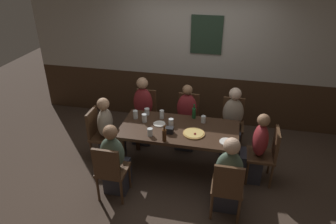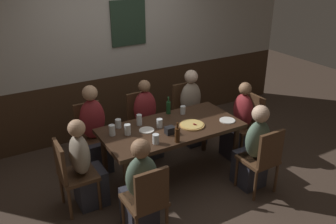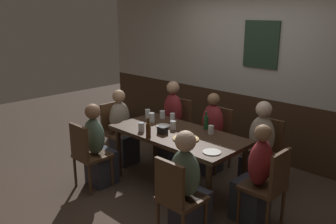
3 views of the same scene
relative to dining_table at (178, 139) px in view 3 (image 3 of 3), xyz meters
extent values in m
plane|color=#423328|center=(0.00, 0.00, -0.66)|extent=(12.00, 12.00, 0.00)
cube|color=#3D2819|center=(0.00, 1.65, -0.18)|extent=(6.40, 0.10, 0.95)
cube|color=#B7B2A8|center=(0.00, 1.65, 1.12)|extent=(6.40, 0.10, 1.65)
cube|color=#233828|center=(0.18, 1.58, 1.09)|extent=(0.56, 0.03, 0.68)
cube|color=#382316|center=(0.00, 0.00, 0.06)|extent=(1.76, 0.86, 0.05)
cylinder|color=#382316|center=(-0.78, -0.35, -0.31)|extent=(0.07, 0.07, 0.69)
cylinder|color=#382316|center=(0.78, -0.35, -0.31)|extent=(0.07, 0.07, 0.69)
cylinder|color=#382316|center=(-0.78, 0.35, -0.31)|extent=(0.07, 0.07, 0.69)
cylinder|color=#382316|center=(0.78, 0.35, -0.31)|extent=(0.07, 0.07, 0.69)
cube|color=#513521|center=(0.00, 0.77, -0.23)|extent=(0.40, 0.40, 0.04)
cube|color=#513521|center=(0.00, 0.95, 0.01)|extent=(0.36, 0.04, 0.43)
cylinder|color=#513521|center=(0.17, 0.60, -0.45)|extent=(0.04, 0.04, 0.41)
cylinder|color=#513521|center=(-0.17, 0.60, -0.45)|extent=(0.04, 0.04, 0.41)
cylinder|color=#513521|center=(0.17, 0.94, -0.45)|extent=(0.04, 0.04, 0.41)
cylinder|color=#513521|center=(-0.17, 0.94, -0.45)|extent=(0.04, 0.04, 0.41)
cube|color=#513521|center=(1.22, 0.00, -0.23)|extent=(0.40, 0.40, 0.04)
cube|color=#513521|center=(1.40, 0.00, 0.01)|extent=(0.04, 0.36, 0.43)
cylinder|color=#513521|center=(1.05, -0.17, -0.45)|extent=(0.04, 0.04, 0.41)
cylinder|color=#513521|center=(1.05, 0.17, -0.45)|extent=(0.04, 0.04, 0.41)
cylinder|color=#513521|center=(1.39, -0.17, -0.45)|extent=(0.04, 0.04, 0.41)
cylinder|color=#513521|center=(1.39, 0.17, -0.45)|extent=(0.04, 0.04, 0.41)
cube|color=#513521|center=(-1.22, 0.00, -0.23)|extent=(0.40, 0.40, 0.04)
cube|color=#513521|center=(-1.40, 0.00, 0.01)|extent=(0.04, 0.36, 0.43)
cylinder|color=#513521|center=(-1.05, 0.17, -0.45)|extent=(0.04, 0.04, 0.41)
cylinder|color=#513521|center=(-1.05, -0.17, -0.45)|extent=(0.04, 0.04, 0.41)
cylinder|color=#513521|center=(-1.39, 0.17, -0.45)|extent=(0.04, 0.04, 0.41)
cylinder|color=#513521|center=(-1.39, -0.17, -0.45)|extent=(0.04, 0.04, 0.41)
cube|color=#513521|center=(-0.77, 0.77, -0.23)|extent=(0.40, 0.40, 0.04)
cube|color=#513521|center=(-0.77, 0.95, 0.01)|extent=(0.36, 0.04, 0.43)
cylinder|color=#513521|center=(-0.60, 0.60, -0.45)|extent=(0.04, 0.04, 0.41)
cylinder|color=#513521|center=(-0.94, 0.60, -0.45)|extent=(0.04, 0.04, 0.41)
cylinder|color=#513521|center=(-0.60, 0.94, -0.45)|extent=(0.04, 0.04, 0.41)
cylinder|color=#513521|center=(-0.94, 0.94, -0.45)|extent=(0.04, 0.04, 0.41)
cube|color=#513521|center=(-0.77, -0.77, -0.23)|extent=(0.40, 0.40, 0.04)
cube|color=#513521|center=(-0.77, -0.95, 0.01)|extent=(0.36, 0.04, 0.43)
cylinder|color=#513521|center=(-0.94, -0.60, -0.45)|extent=(0.04, 0.04, 0.41)
cylinder|color=#513521|center=(-0.60, -0.60, -0.45)|extent=(0.04, 0.04, 0.41)
cylinder|color=#513521|center=(-0.94, -0.94, -0.45)|extent=(0.04, 0.04, 0.41)
cylinder|color=#513521|center=(-0.60, -0.94, -0.45)|extent=(0.04, 0.04, 0.41)
cube|color=#513521|center=(0.77, 0.77, -0.23)|extent=(0.40, 0.40, 0.04)
cube|color=#513521|center=(0.77, 0.95, 0.01)|extent=(0.36, 0.04, 0.43)
cylinder|color=#513521|center=(0.94, 0.60, -0.45)|extent=(0.04, 0.04, 0.41)
cylinder|color=#513521|center=(0.60, 0.60, -0.45)|extent=(0.04, 0.04, 0.41)
cylinder|color=#513521|center=(0.94, 0.94, -0.45)|extent=(0.04, 0.04, 0.41)
cylinder|color=#513521|center=(0.60, 0.94, -0.45)|extent=(0.04, 0.04, 0.41)
cube|color=#513521|center=(0.77, -0.77, -0.23)|extent=(0.40, 0.40, 0.04)
cube|color=#513521|center=(0.77, -0.95, 0.01)|extent=(0.36, 0.04, 0.43)
cylinder|color=#513521|center=(0.60, -0.60, -0.45)|extent=(0.04, 0.04, 0.41)
cylinder|color=#513521|center=(0.94, -0.60, -0.45)|extent=(0.04, 0.04, 0.41)
cylinder|color=#513521|center=(0.60, -0.94, -0.45)|extent=(0.04, 0.04, 0.41)
cube|color=#2D2D38|center=(0.00, 0.64, -0.43)|extent=(0.32, 0.34, 0.45)
ellipsoid|color=maroon|center=(0.00, 0.73, 0.05)|extent=(0.34, 0.22, 0.52)
sphere|color=#936B4C|center=(0.00, 0.73, 0.39)|extent=(0.17, 0.17, 0.17)
cube|color=#2D2D38|center=(1.09, 0.00, -0.43)|extent=(0.34, 0.32, 0.45)
ellipsoid|color=maroon|center=(1.18, 0.00, 0.04)|extent=(0.22, 0.34, 0.49)
sphere|color=#936B4C|center=(1.18, 0.00, 0.36)|extent=(0.18, 0.18, 0.18)
cube|color=#2D2D38|center=(-1.09, 0.00, -0.43)|extent=(0.34, 0.32, 0.45)
ellipsoid|color=tan|center=(-1.18, 0.00, 0.03)|extent=(0.22, 0.34, 0.48)
sphere|color=tan|center=(-1.18, 0.00, 0.36)|extent=(0.19, 0.19, 0.19)
cube|color=#2D2D38|center=(-0.77, 0.64, -0.43)|extent=(0.32, 0.34, 0.45)
ellipsoid|color=maroon|center=(-0.77, 0.73, 0.07)|extent=(0.34, 0.22, 0.56)
sphere|color=tan|center=(-0.77, 0.73, 0.44)|extent=(0.20, 0.20, 0.20)
cube|color=#2D2D38|center=(-0.77, -0.64, -0.43)|extent=(0.32, 0.34, 0.45)
ellipsoid|color=#56705B|center=(-0.77, -0.73, 0.03)|extent=(0.34, 0.22, 0.47)
sphere|color=#936B4C|center=(-0.77, -0.73, 0.35)|extent=(0.20, 0.20, 0.20)
cube|color=#2D2D38|center=(0.77, 0.64, -0.43)|extent=(0.32, 0.34, 0.45)
ellipsoid|color=tan|center=(0.77, 0.73, 0.05)|extent=(0.34, 0.22, 0.51)
sphere|color=beige|center=(0.77, 0.73, 0.39)|extent=(0.20, 0.20, 0.20)
cube|color=#2D2D38|center=(0.77, -0.64, -0.43)|extent=(0.32, 0.34, 0.45)
ellipsoid|color=#56705B|center=(0.77, -0.73, 0.03)|extent=(0.34, 0.22, 0.48)
sphere|color=#DBB293|center=(0.77, -0.73, 0.37)|extent=(0.21, 0.21, 0.21)
cylinder|color=tan|center=(0.24, -0.11, 0.09)|extent=(0.32, 0.32, 0.02)
cylinder|color=#DBB760|center=(0.24, -0.11, 0.10)|extent=(0.28, 0.28, 0.01)
cylinder|color=maroon|center=(0.26, -0.13, 0.11)|extent=(0.03, 0.03, 0.00)
cylinder|color=maroon|center=(0.26, -0.16, 0.11)|extent=(0.03, 0.03, 0.00)
cylinder|color=maroon|center=(0.26, -0.15, 0.11)|extent=(0.03, 0.03, 0.00)
cylinder|color=silver|center=(-0.32, 0.24, 0.15)|extent=(0.07, 0.07, 0.14)
cylinder|color=#331E14|center=(-0.32, 0.24, 0.12)|extent=(0.06, 0.06, 0.08)
cylinder|color=silver|center=(-0.37, -0.28, 0.14)|extent=(0.08, 0.08, 0.11)
cylinder|color=#B26623|center=(-0.37, -0.28, 0.13)|extent=(0.07, 0.07, 0.09)
cylinder|color=silver|center=(0.33, 0.25, 0.14)|extent=(0.07, 0.07, 0.11)
cylinder|color=silver|center=(0.33, 0.25, 0.11)|extent=(0.06, 0.06, 0.07)
cylinder|color=silver|center=(-0.58, 0.31, 0.14)|extent=(0.08, 0.08, 0.11)
cylinder|color=gold|center=(-0.58, 0.31, 0.11)|extent=(0.07, 0.07, 0.07)
cylinder|color=silver|center=(-0.72, 0.15, 0.15)|extent=(0.07, 0.07, 0.13)
cylinder|color=#331E14|center=(-0.72, 0.15, 0.11)|extent=(0.07, 0.07, 0.05)
cylinder|color=silver|center=(-0.56, 0.08, 0.15)|extent=(0.08, 0.08, 0.13)
cylinder|color=#B26623|center=(-0.56, 0.08, 0.11)|extent=(0.07, 0.07, 0.06)
cylinder|color=silver|center=(-0.13, 0.06, 0.14)|extent=(0.08, 0.08, 0.11)
cylinder|color=gold|center=(-0.13, 0.06, 0.11)|extent=(0.07, 0.07, 0.06)
cylinder|color=#194723|center=(0.17, 0.36, 0.17)|extent=(0.06, 0.06, 0.17)
cylinder|color=#194723|center=(0.17, 0.36, 0.28)|extent=(0.03, 0.03, 0.07)
cylinder|color=#42230F|center=(-0.14, -0.37, 0.17)|extent=(0.06, 0.06, 0.17)
cylinder|color=#42230F|center=(-0.14, -0.37, 0.29)|extent=(0.03, 0.03, 0.07)
cylinder|color=white|center=(0.71, -0.22, 0.09)|extent=(0.20, 0.20, 0.01)
cylinder|color=white|center=(-0.32, 0.05, 0.09)|extent=(0.19, 0.19, 0.01)
cube|color=black|center=(-0.11, -0.16, 0.13)|extent=(0.11, 0.09, 0.09)
camera|label=1|loc=(0.68, -3.86, 2.46)|focal=32.88mm
camera|label=2|loc=(-2.05, -3.46, 2.10)|focal=38.44mm
camera|label=3|loc=(2.86, -3.10, 1.55)|focal=37.75mm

